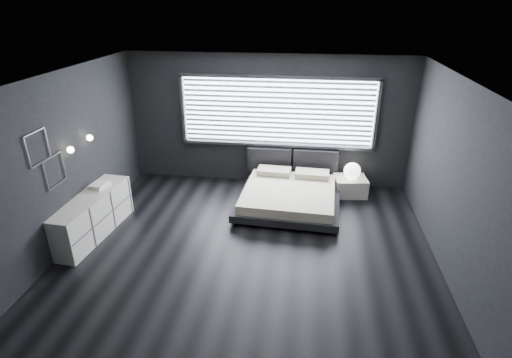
# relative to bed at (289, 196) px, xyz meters

# --- Properties ---
(room) EXTENTS (6.04, 6.00, 2.80)m
(room) POSITION_rel_bed_xyz_m (-0.56, -1.59, 1.16)
(room) COLOR black
(room) RESTS_ON ground
(window) EXTENTS (4.14, 0.09, 1.52)m
(window) POSITION_rel_bed_xyz_m (-0.36, 1.11, 1.37)
(window) COLOR white
(window) RESTS_ON ground
(headboard) EXTENTS (1.96, 0.16, 0.52)m
(headboard) POSITION_rel_bed_xyz_m (-0.00, 1.05, 0.33)
(headboard) COLOR black
(headboard) RESTS_ON ground
(sconce_near) EXTENTS (0.18, 0.11, 0.11)m
(sconce_near) POSITION_rel_bed_xyz_m (-3.44, -1.54, 1.36)
(sconce_near) COLOR silver
(sconce_near) RESTS_ON ground
(sconce_far) EXTENTS (0.18, 0.11, 0.11)m
(sconce_far) POSITION_rel_bed_xyz_m (-3.44, -0.94, 1.36)
(sconce_far) COLOR silver
(sconce_far) RESTS_ON ground
(wall_art_upper) EXTENTS (0.01, 0.48, 0.48)m
(wall_art_upper) POSITION_rel_bed_xyz_m (-3.54, -2.14, 1.61)
(wall_art_upper) COLOR #47474C
(wall_art_upper) RESTS_ON ground
(wall_art_lower) EXTENTS (0.01, 0.48, 0.48)m
(wall_art_lower) POSITION_rel_bed_xyz_m (-3.54, -1.89, 1.14)
(wall_art_lower) COLOR #47474C
(wall_art_lower) RESTS_ON ground
(bed) EXTENTS (2.06, 1.98, 0.51)m
(bed) POSITION_rel_bed_xyz_m (0.00, 0.00, 0.00)
(bed) COLOR black
(bed) RESTS_ON ground
(nightstand) EXTENTS (0.72, 0.62, 0.38)m
(nightstand) POSITION_rel_bed_xyz_m (1.24, 0.71, -0.05)
(nightstand) COLOR silver
(nightstand) RESTS_ON ground
(orb_lamp) EXTENTS (0.34, 0.34, 0.34)m
(orb_lamp) POSITION_rel_bed_xyz_m (1.25, 0.68, 0.32)
(orb_lamp) COLOR white
(orb_lamp) RESTS_ON nightstand
(dresser) EXTENTS (0.68, 1.88, 0.74)m
(dresser) POSITION_rel_bed_xyz_m (-3.34, -1.48, 0.13)
(dresser) COLOR silver
(dresser) RESTS_ON ground
(book_stack) EXTENTS (0.34, 0.40, 0.07)m
(book_stack) POSITION_rel_bed_xyz_m (-3.33, -1.07, 0.53)
(book_stack) COLOR white
(book_stack) RESTS_ON dresser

